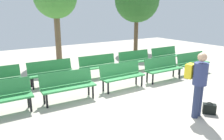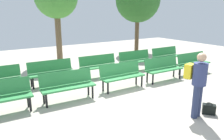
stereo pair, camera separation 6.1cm
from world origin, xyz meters
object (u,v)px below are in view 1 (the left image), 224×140
(bench_r0_c4, at_px, (192,61))
(bench_r1_c3, at_px, (135,59))
(bench_r0_c3, at_px, (163,67))
(tree_1, at_px, (137,0))
(bench_r1_c1, at_px, (51,71))
(bench_r0_c1, at_px, (68,84))
(handbag, at_px, (209,109))
(bench_r0_c2, at_px, (122,74))
(visitor_with_backpack, at_px, (198,81))
(bench_r1_c4, at_px, (165,55))
(bench_r1_c2, at_px, (99,65))

(bench_r0_c4, height_order, bench_r1_c3, same)
(bench_r1_c3, bearing_deg, bench_r0_c3, -88.89)
(tree_1, bearing_deg, bench_r1_c1, -152.16)
(bench_r0_c1, xyz_separation_m, tree_1, (6.94, 5.37, 2.77))
(tree_1, bearing_deg, handbag, -117.03)
(bench_r0_c2, relative_size, visitor_with_backpack, 0.97)
(bench_r1_c3, bearing_deg, bench_r1_c4, 1.55)
(visitor_with_backpack, bearing_deg, handbag, 152.64)
(bench_r1_c4, height_order, visitor_with_backpack, visitor_with_backpack)
(bench_r1_c2, distance_m, tree_1, 6.79)
(bench_r0_c3, height_order, bench_r1_c3, same)
(bench_r1_c4, relative_size, tree_1, 0.34)
(bench_r0_c2, relative_size, bench_r1_c4, 1.00)
(bench_r0_c2, relative_size, handbag, 4.43)
(bench_r1_c2, relative_size, bench_r1_c3, 1.00)
(bench_r1_c4, xyz_separation_m, tree_1, (1.16, 3.76, 2.77))
(bench_r1_c3, height_order, tree_1, tree_1)
(handbag, bearing_deg, bench_r1_c4, 55.78)
(bench_r1_c1, distance_m, bench_r1_c4, 5.74)
(bench_r1_c1, height_order, bench_r1_c4, same)
(bench_r0_c1, distance_m, tree_1, 9.21)
(bench_r0_c2, bearing_deg, bench_r1_c1, 138.54)
(bench_r1_c1, height_order, tree_1, tree_1)
(bench_r1_c1, height_order, visitor_with_backpack, visitor_with_backpack)
(bench_r1_c2, xyz_separation_m, bench_r1_c4, (3.80, -0.04, 0.00))
(bench_r0_c3, bearing_deg, bench_r0_c1, -179.55)
(bench_r1_c3, relative_size, bench_r1_c4, 1.01)
(bench_r1_c3, xyz_separation_m, handbag, (-1.14, -4.48, -0.37))
(bench_r0_c1, xyz_separation_m, bench_r0_c4, (5.66, -0.07, 0.00))
(bench_r0_c1, relative_size, visitor_with_backpack, 0.98)
(bench_r0_c3, bearing_deg, visitor_with_backpack, -118.33)
(bench_r0_c4, distance_m, bench_r1_c3, 2.46)
(bench_r0_c2, relative_size, tree_1, 0.34)
(bench_r0_c3, bearing_deg, bench_r1_c3, 90.78)
(bench_r1_c2, xyz_separation_m, visitor_with_backpack, (0.34, -4.38, 0.43))
(bench_r0_c4, xyz_separation_m, bench_r1_c1, (-5.62, 1.80, 0.00))
(bench_r0_c2, height_order, bench_r1_c1, same)
(bench_r1_c1, distance_m, handbag, 5.33)
(bench_r0_c1, xyz_separation_m, bench_r1_c1, (0.05, 1.73, 0.00))
(bench_r1_c2, distance_m, bench_r1_c3, 1.90)
(visitor_with_backpack, relative_size, handbag, 4.55)
(visitor_with_backpack, bearing_deg, bench_r1_c4, -140.21)
(bench_r0_c1, height_order, bench_r0_c3, same)
(tree_1, height_order, visitor_with_backpack, tree_1)
(handbag, bearing_deg, bench_r1_c3, 75.77)
(bench_r0_c1, distance_m, bench_r0_c2, 1.97)
(visitor_with_backpack, distance_m, handbag, 0.92)
(bench_r0_c1, relative_size, handbag, 4.48)
(visitor_with_backpack, bearing_deg, bench_r1_c2, -97.29)
(bench_r0_c2, relative_size, bench_r1_c3, 0.99)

